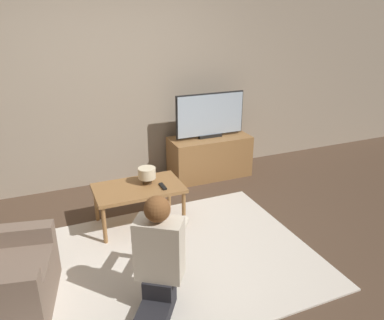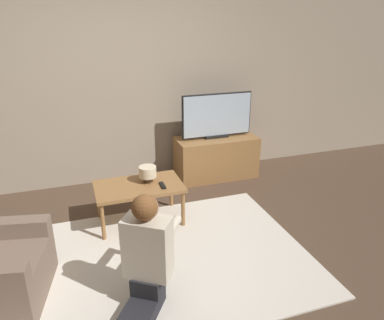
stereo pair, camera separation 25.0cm
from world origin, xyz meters
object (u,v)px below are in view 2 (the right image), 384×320
(tv, at_px, (217,116))
(coffee_table, at_px, (139,189))
(table_lamp, at_px, (148,173))
(person_kneeling, at_px, (147,254))

(tv, relative_size, coffee_table, 1.05)
(coffee_table, height_order, table_lamp, table_lamp)
(coffee_table, bearing_deg, table_lamp, 22.02)
(coffee_table, distance_m, table_lamp, 0.19)
(table_lamp, bearing_deg, person_kneeling, -102.75)
(person_kneeling, distance_m, table_lamp, 1.28)
(person_kneeling, relative_size, table_lamp, 5.07)
(coffee_table, relative_size, person_kneeling, 0.97)
(tv, xyz_separation_m, coffee_table, (-1.20, -0.86, -0.45))
(person_kneeling, height_order, table_lamp, person_kneeling)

